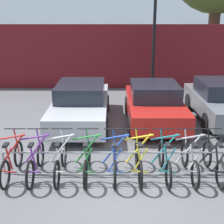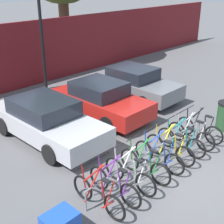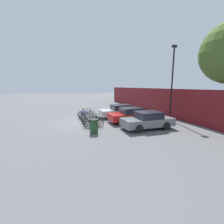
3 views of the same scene
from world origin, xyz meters
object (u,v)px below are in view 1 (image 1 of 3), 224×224
Objects in this scene: bicycle_blue at (116,162)px; bicycle_teal at (166,162)px; car_silver at (82,104)px; bike_rack at (114,154)px; bicycle_silver at (191,162)px; car_red at (155,104)px; bicycle_red at (13,162)px; bicycle_white at (61,162)px; bicycle_green at (88,162)px; bicycle_black at (215,162)px; lamp_post at (156,5)px; bicycle_yellow at (139,162)px; car_grey at (223,101)px; bicycle_purple at (37,162)px.

bicycle_blue is 1.17m from bicycle_teal.
car_silver reaches higher than bicycle_blue.
bicycle_silver is (1.80, -0.15, -0.12)m from bike_rack.
bicycle_red is at bearing -135.50° from car_red.
bicycle_green is (0.62, 0.00, 0.00)m from bicycle_white.
bicycle_blue is 2.31m from bicycle_black.
bicycle_teal is (1.81, 0.00, 0.00)m from bicycle_green.
bike_rack is 1.30× the size of car_red.
car_red is at bearing 90.17° from bicycle_teal.
bicycle_red is at bearing -118.06° from lamp_post.
bicycle_blue is at bearing -179.24° from bicycle_yellow.
bicycle_blue is 0.41× the size of car_grey.
bicycle_white is at bearing -173.07° from bike_rack.
bicycle_purple is 1.20m from bicycle_green.
bicycle_silver is 0.42× the size of car_red.
car_red is (2.66, 3.73, 0.31)m from bicycle_white.
bicycle_white is 3.58m from bicycle_black.
car_silver is (1.27, 3.74, 0.32)m from bicycle_red.
car_grey is (4.50, 4.10, 0.31)m from bicycle_green.
car_red is 0.56× the size of lamp_post.
bicycle_black is at bearing 3.62° from bicycle_teal.
bicycle_red is 1.13m from bicycle_white.
bicycle_white is 1.00× the size of bicycle_yellow.
bike_rack is 3.08× the size of bicycle_purple.
bicycle_blue is at bearing -72.95° from bike_rack.
bike_rack is at bearing 166.89° from bicycle_yellow.
car_red is (1.44, 3.58, 0.19)m from bike_rack.
bicycle_silver is at bearing -2.71° from bicycle_purple.
lamp_post reaches higher than bicycle_purple.
bicycle_purple is 4.16m from bicycle_black.
bicycle_blue is at bearing -110.46° from car_red.
bike_rack is 1.82m from bicycle_purple.
bicycle_black is (1.15, 0.00, 0.00)m from bicycle_teal.
bicycle_green is 0.65m from bicycle_blue.
car_red reaches higher than bike_rack.
bicycle_yellow is 0.24× the size of lamp_post.
bicycle_blue is (0.65, 0.00, 0.00)m from bicycle_green.
car_grey is 5.46m from lamp_post.
car_red reaches higher than bicycle_teal.
lamp_post is at bearing 62.42° from bicycle_purple.
car_silver is at bearing 115.09° from bicycle_yellow.
bicycle_blue is (1.27, 0.00, 0.00)m from bicycle_white.
lamp_post is (4.25, 7.97, 3.60)m from bicycle_red.
bicycle_silver is at bearing -1.10° from bicycle_blue.
bike_rack is 3.08× the size of bicycle_black.
car_silver is (0.71, 3.74, 0.32)m from bicycle_purple.
car_silver is (0.13, 3.74, 0.32)m from bicycle_white.
bicycle_black is (0.56, 0.00, 0.00)m from bicycle_silver.
car_grey is (2.10, 4.10, 0.31)m from bicycle_silver.
bicycle_purple and bicycle_white have the same top height.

